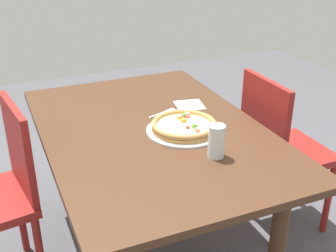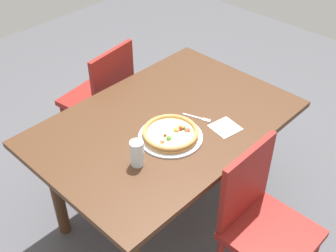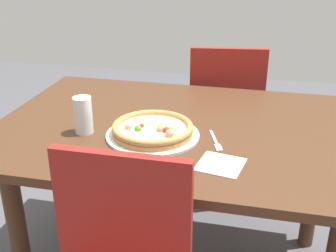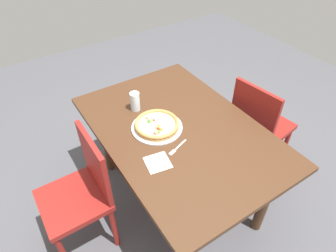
{
  "view_description": "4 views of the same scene",
  "coord_description": "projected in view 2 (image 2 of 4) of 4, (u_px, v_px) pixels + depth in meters",
  "views": [
    {
      "loc": [
        1.69,
        -0.65,
        1.6
      ],
      "look_at": [
        0.04,
        0.06,
        0.74
      ],
      "focal_mm": 46.55,
      "sensor_mm": 36.0,
      "label": 1
    },
    {
      "loc": [
        1.35,
        1.31,
        2.18
      ],
      "look_at": [
        0.04,
        0.06,
        0.74
      ],
      "focal_mm": 45.96,
      "sensor_mm": 36.0,
      "label": 2
    },
    {
      "loc": [
        -0.29,
        1.49,
        1.4
      ],
      "look_at": [
        0.04,
        0.06,
        0.74
      ],
      "focal_mm": 45.84,
      "sensor_mm": 36.0,
      "label": 3
    },
    {
      "loc": [
        -1.18,
        0.85,
        2.02
      ],
      "look_at": [
        0.04,
        0.06,
        0.74
      ],
      "focal_mm": 31.28,
      "sensor_mm": 36.0,
      "label": 4
    }
  ],
  "objects": [
    {
      "name": "ground_plane",
      "position": [
        166.0,
        208.0,
        2.83
      ],
      "size": [
        6.0,
        6.0,
        0.0
      ],
      "primitive_type": "plane",
      "color": "#4C4C51"
    },
    {
      "name": "dining_table",
      "position": [
        166.0,
        134.0,
        2.44
      ],
      "size": [
        1.44,
        0.98,
        0.72
      ],
      "color": "#472B19",
      "rests_on": "ground"
    },
    {
      "name": "chair_near",
      "position": [
        102.0,
        97.0,
        2.96
      ],
      "size": [
        0.45,
        0.45,
        0.9
      ],
      "rotation": [
        0.0,
        0.0,
        3.28
      ],
      "color": "maroon",
      "rests_on": "ground"
    },
    {
      "name": "chair_far",
      "position": [
        261.0,
        222.0,
        2.11
      ],
      "size": [
        0.4,
        0.4,
        0.9
      ],
      "rotation": [
        0.0,
        0.0,
        -0.0
      ],
      "color": "maroon",
      "rests_on": "ground"
    },
    {
      "name": "plate",
      "position": [
        170.0,
        137.0,
        2.26
      ],
      "size": [
        0.34,
        0.34,
        0.01
      ],
      "primitive_type": "cylinder",
      "color": "silver",
      "rests_on": "dining_table"
    },
    {
      "name": "pizza",
      "position": [
        171.0,
        133.0,
        2.25
      ],
      "size": [
        0.3,
        0.3,
        0.05
      ],
      "color": "#B78447",
      "rests_on": "plate"
    },
    {
      "name": "fork",
      "position": [
        199.0,
        118.0,
        2.4
      ],
      "size": [
        0.07,
        0.16,
        0.0
      ],
      "rotation": [
        0.0,
        0.0,
        1.9
      ],
      "color": "silver",
      "rests_on": "dining_table"
    },
    {
      "name": "drinking_glass",
      "position": [
        137.0,
        153.0,
        2.06
      ],
      "size": [
        0.07,
        0.07,
        0.14
      ],
      "primitive_type": "cylinder",
      "color": "silver",
      "rests_on": "dining_table"
    },
    {
      "name": "napkin",
      "position": [
        225.0,
        127.0,
        2.33
      ],
      "size": [
        0.16,
        0.16,
        0.0
      ],
      "primitive_type": "cube",
      "rotation": [
        0.0,
        0.0,
        -0.18
      ],
      "color": "white",
      "rests_on": "dining_table"
    }
  ]
}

